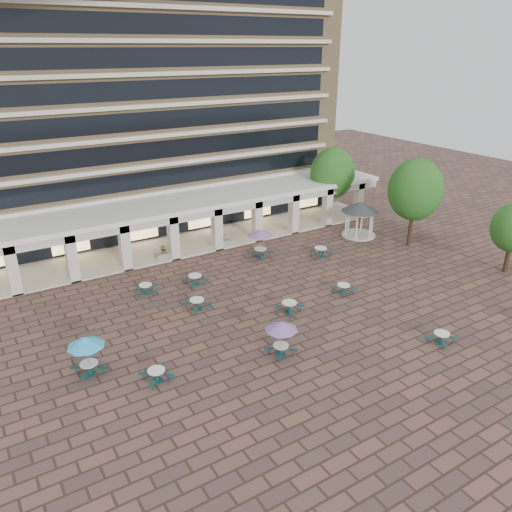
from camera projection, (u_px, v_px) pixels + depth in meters
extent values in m
plane|color=brown|center=(273.00, 312.00, 34.75)|extent=(120.00, 120.00, 0.00)
cube|color=tan|center=(136.00, 111.00, 50.46)|extent=(40.00, 15.00, 22.00)
cube|color=beige|center=(170.00, 191.00, 46.91)|extent=(36.80, 0.50, 0.35)
cube|color=black|center=(168.00, 177.00, 46.58)|extent=(35.20, 0.05, 1.60)
cube|color=beige|center=(168.00, 164.00, 45.90)|extent=(36.80, 0.50, 0.35)
cube|color=black|center=(166.00, 149.00, 45.57)|extent=(35.20, 0.05, 1.60)
cube|color=beige|center=(166.00, 135.00, 44.89)|extent=(36.80, 0.50, 0.35)
cube|color=black|center=(164.00, 120.00, 44.56)|extent=(35.20, 0.05, 1.60)
cube|color=beige|center=(164.00, 105.00, 43.87)|extent=(36.80, 0.50, 0.35)
cube|color=black|center=(162.00, 89.00, 43.55)|extent=(35.20, 0.05, 1.60)
cube|color=beige|center=(162.00, 74.00, 42.86)|extent=(36.80, 0.50, 0.35)
cube|color=black|center=(160.00, 57.00, 42.54)|extent=(35.20, 0.05, 1.60)
cube|color=beige|center=(160.00, 41.00, 41.85)|extent=(36.80, 0.50, 0.35)
cube|color=black|center=(157.00, 24.00, 41.52)|extent=(35.20, 0.05, 1.60)
cube|color=beige|center=(157.00, 6.00, 40.84)|extent=(36.80, 0.50, 0.35)
cube|color=white|center=(182.00, 201.00, 44.87)|extent=(42.00, 6.60, 0.40)
cube|color=beige|center=(196.00, 214.00, 42.81)|extent=(42.00, 0.30, 0.90)
cube|color=black|center=(172.00, 218.00, 47.92)|extent=(38.00, 0.15, 3.20)
cube|color=beige|center=(185.00, 244.00, 46.48)|extent=(42.00, 6.00, 0.12)
cube|color=beige|center=(13.00, 269.00, 36.54)|extent=(0.80, 0.80, 4.00)
cube|color=beige|center=(72.00, 257.00, 38.58)|extent=(0.80, 0.80, 4.00)
cube|color=beige|center=(125.00, 247.00, 40.63)|extent=(0.80, 0.80, 4.00)
cube|color=beige|center=(173.00, 237.00, 42.67)|extent=(0.80, 0.80, 4.00)
cube|color=beige|center=(217.00, 228.00, 44.71)|extent=(0.80, 0.80, 4.00)
cube|color=beige|center=(257.00, 220.00, 46.75)|extent=(0.80, 0.80, 4.00)
cube|color=beige|center=(294.00, 213.00, 48.79)|extent=(0.80, 0.80, 4.00)
cube|color=beige|center=(327.00, 206.00, 50.84)|extent=(0.80, 0.80, 4.00)
cube|color=beige|center=(358.00, 200.00, 52.88)|extent=(0.80, 0.80, 4.00)
cube|color=#FFD88C|center=(70.00, 240.00, 43.24)|extent=(3.20, 0.08, 2.40)
cube|color=#FFD88C|center=(141.00, 227.00, 46.33)|extent=(3.20, 0.08, 2.40)
cube|color=#FFD88C|center=(203.00, 215.00, 49.43)|extent=(3.20, 0.08, 2.40)
cube|color=#FFD88C|center=(258.00, 205.00, 52.53)|extent=(3.20, 0.08, 2.40)
cube|color=#FFD88C|center=(306.00, 196.00, 55.62)|extent=(3.20, 0.08, 2.40)
cylinder|color=#164143|center=(157.00, 381.00, 27.59)|extent=(0.68, 0.68, 0.04)
cylinder|color=#164143|center=(157.00, 376.00, 27.47)|extent=(0.18, 0.18, 0.64)
cylinder|color=white|center=(156.00, 370.00, 27.32)|extent=(0.97, 0.97, 0.05)
cube|color=#164143|center=(161.00, 366.00, 28.12)|extent=(0.54, 0.59, 0.05)
cylinder|color=#164143|center=(161.00, 370.00, 28.21)|extent=(0.08, 0.08, 0.41)
cube|color=#164143|center=(143.00, 374.00, 27.50)|extent=(0.59, 0.54, 0.05)
cylinder|color=#164143|center=(144.00, 377.00, 27.59)|extent=(0.08, 0.08, 0.41)
cube|color=#164143|center=(152.00, 383.00, 26.73)|extent=(0.54, 0.59, 0.05)
cylinder|color=#164143|center=(153.00, 387.00, 26.82)|extent=(0.08, 0.08, 0.41)
cube|color=#164143|center=(170.00, 375.00, 27.35)|extent=(0.59, 0.54, 0.05)
cylinder|color=#164143|center=(170.00, 379.00, 27.44)|extent=(0.08, 0.08, 0.41)
cylinder|color=#164143|center=(440.00, 343.00, 31.11)|extent=(0.68, 0.68, 0.04)
cylinder|color=#164143|center=(441.00, 339.00, 31.00)|extent=(0.17, 0.17, 0.64)
cylinder|color=white|center=(442.00, 333.00, 30.85)|extent=(0.97, 0.97, 0.05)
cube|color=#164143|center=(438.00, 331.00, 31.65)|extent=(0.53, 0.59, 0.05)
cylinder|color=#164143|center=(438.00, 334.00, 31.73)|extent=(0.08, 0.08, 0.41)
cube|color=#164143|center=(429.00, 337.00, 31.02)|extent=(0.59, 0.53, 0.05)
cylinder|color=#164143|center=(428.00, 340.00, 31.10)|extent=(0.08, 0.08, 0.41)
cube|color=#164143|center=(444.00, 344.00, 30.26)|extent=(0.53, 0.59, 0.05)
cylinder|color=#164143|center=(444.00, 347.00, 30.35)|extent=(0.08, 0.08, 0.41)
cube|color=#164143|center=(454.00, 338.00, 30.89)|extent=(0.59, 0.53, 0.05)
cylinder|color=#164143|center=(453.00, 341.00, 30.98)|extent=(0.08, 0.08, 0.41)
cylinder|color=#164143|center=(90.00, 374.00, 28.16)|extent=(0.69, 0.69, 0.04)
cylinder|color=#164143|center=(90.00, 369.00, 28.04)|extent=(0.18, 0.18, 0.65)
cylinder|color=white|center=(89.00, 363.00, 27.89)|extent=(0.99, 0.99, 0.05)
cube|color=#164143|center=(94.00, 360.00, 28.71)|extent=(0.53, 0.61, 0.05)
cylinder|color=#164143|center=(95.00, 363.00, 28.80)|extent=(0.08, 0.08, 0.42)
cube|color=#164143|center=(76.00, 367.00, 28.02)|extent=(0.61, 0.53, 0.05)
cylinder|color=#164143|center=(76.00, 371.00, 28.11)|extent=(0.08, 0.08, 0.42)
cube|color=#164143|center=(85.00, 376.00, 27.29)|extent=(0.53, 0.61, 0.05)
cylinder|color=#164143|center=(85.00, 379.00, 27.38)|extent=(0.08, 0.08, 0.42)
cube|color=#164143|center=(103.00, 368.00, 27.98)|extent=(0.61, 0.53, 0.05)
cylinder|color=#164143|center=(104.00, 371.00, 28.06)|extent=(0.08, 0.08, 0.42)
cylinder|color=gray|center=(88.00, 356.00, 27.71)|extent=(0.05, 0.05, 2.38)
cone|color=#2EA9DB|center=(85.00, 342.00, 27.34)|extent=(2.08, 2.08, 0.55)
cylinder|color=#164143|center=(281.00, 355.00, 29.89)|extent=(0.66, 0.66, 0.04)
cylinder|color=#164143|center=(281.00, 351.00, 29.77)|extent=(0.17, 0.17, 0.62)
cylinder|color=white|center=(281.00, 345.00, 29.63)|extent=(0.94, 0.94, 0.05)
cube|color=#164143|center=(282.00, 343.00, 30.41)|extent=(0.53, 0.57, 0.05)
cylinder|color=#164143|center=(282.00, 346.00, 30.49)|extent=(0.08, 0.08, 0.40)
cube|color=#164143|center=(269.00, 348.00, 29.82)|extent=(0.57, 0.53, 0.05)
cylinder|color=#164143|center=(269.00, 351.00, 29.90)|extent=(0.08, 0.08, 0.40)
cube|color=#164143|center=(280.00, 356.00, 29.06)|extent=(0.53, 0.57, 0.05)
cylinder|color=#164143|center=(280.00, 359.00, 29.15)|extent=(0.08, 0.08, 0.40)
cube|color=#164143|center=(293.00, 350.00, 29.65)|extent=(0.57, 0.53, 0.05)
cylinder|color=#164143|center=(293.00, 353.00, 29.73)|extent=(0.08, 0.08, 0.40)
cylinder|color=gray|center=(281.00, 339.00, 29.46)|extent=(0.05, 0.05, 2.26)
cone|color=#7F60A2|center=(281.00, 326.00, 29.11)|extent=(1.98, 1.98, 0.52)
cylinder|color=#164143|center=(343.00, 293.00, 37.35)|extent=(0.67, 0.67, 0.04)
cylinder|color=#164143|center=(343.00, 290.00, 37.24)|extent=(0.17, 0.17, 0.63)
cylinder|color=white|center=(344.00, 285.00, 37.09)|extent=(0.95, 0.95, 0.05)
cube|color=#164143|center=(343.00, 284.00, 37.88)|extent=(0.54, 0.57, 0.05)
cylinder|color=#164143|center=(343.00, 287.00, 37.96)|extent=(0.08, 0.08, 0.40)
cube|color=#164143|center=(333.00, 288.00, 37.29)|extent=(0.57, 0.54, 0.05)
cylinder|color=#164143|center=(333.00, 290.00, 37.38)|extent=(0.08, 0.08, 0.40)
cube|color=#164143|center=(344.00, 293.00, 36.52)|extent=(0.54, 0.57, 0.05)
cylinder|color=#164143|center=(343.00, 295.00, 36.60)|extent=(0.08, 0.08, 0.40)
cube|color=#164143|center=(353.00, 289.00, 37.10)|extent=(0.57, 0.54, 0.05)
cylinder|color=#164143|center=(353.00, 292.00, 37.18)|extent=(0.08, 0.08, 0.40)
cylinder|color=#164143|center=(195.00, 284.00, 38.75)|extent=(0.73, 0.73, 0.04)
cylinder|color=#164143|center=(195.00, 280.00, 38.62)|extent=(0.19, 0.19, 0.69)
cylinder|color=white|center=(195.00, 276.00, 38.46)|extent=(1.04, 1.04, 0.05)
cube|color=#164143|center=(198.00, 275.00, 39.32)|extent=(0.59, 0.63, 0.05)
cylinder|color=#164143|center=(198.00, 277.00, 39.41)|extent=(0.08, 0.08, 0.44)
cube|color=#164143|center=(185.00, 278.00, 38.68)|extent=(0.63, 0.59, 0.05)
cylinder|color=#164143|center=(185.00, 281.00, 38.77)|extent=(0.08, 0.08, 0.44)
cube|color=#164143|center=(192.00, 284.00, 37.83)|extent=(0.59, 0.63, 0.05)
cylinder|color=#164143|center=(192.00, 286.00, 37.93)|extent=(0.08, 0.08, 0.44)
cube|color=#164143|center=(205.00, 280.00, 38.47)|extent=(0.63, 0.59, 0.05)
cylinder|color=#164143|center=(205.00, 283.00, 38.56)|extent=(0.08, 0.08, 0.44)
cylinder|color=#164143|center=(146.00, 293.00, 37.36)|extent=(0.67, 0.67, 0.04)
cylinder|color=#164143|center=(146.00, 289.00, 37.24)|extent=(0.17, 0.17, 0.64)
cylinder|color=white|center=(145.00, 285.00, 37.09)|extent=(0.96, 0.96, 0.05)
cube|color=#164143|center=(152.00, 284.00, 37.81)|extent=(0.59, 0.49, 0.05)
cylinder|color=#164143|center=(152.00, 287.00, 37.89)|extent=(0.08, 0.08, 0.40)
cube|color=#164143|center=(138.00, 286.00, 37.54)|extent=(0.49, 0.59, 0.05)
cylinder|color=#164143|center=(138.00, 289.00, 37.63)|extent=(0.08, 0.08, 0.40)
cube|color=#164143|center=(139.00, 292.00, 36.60)|extent=(0.59, 0.49, 0.05)
cylinder|color=#164143|center=(139.00, 295.00, 36.68)|extent=(0.08, 0.08, 0.40)
cube|color=#164143|center=(154.00, 290.00, 36.86)|extent=(0.49, 0.59, 0.05)
cylinder|color=#164143|center=(154.00, 293.00, 36.95)|extent=(0.08, 0.08, 0.40)
cylinder|color=#164143|center=(289.00, 312.00, 34.71)|extent=(0.73, 0.73, 0.04)
cylinder|color=#164143|center=(289.00, 308.00, 34.58)|extent=(0.19, 0.19, 0.68)
cylinder|color=white|center=(289.00, 303.00, 34.42)|extent=(1.04, 1.04, 0.05)
cube|color=#164143|center=(287.00, 301.00, 35.28)|extent=(0.50, 0.64, 0.05)
cylinder|color=#164143|center=(287.00, 304.00, 35.37)|extent=(0.08, 0.08, 0.44)
cube|color=#164143|center=(278.00, 307.00, 34.44)|extent=(0.64, 0.50, 0.05)
cylinder|color=#164143|center=(278.00, 310.00, 34.54)|extent=(0.08, 0.08, 0.44)
cube|color=#164143|center=(291.00, 312.00, 33.80)|extent=(0.50, 0.64, 0.05)
cylinder|color=#164143|center=(291.00, 315.00, 33.89)|extent=(0.08, 0.08, 0.44)
cube|color=#164143|center=(301.00, 306.00, 34.64)|extent=(0.64, 0.50, 0.05)
cylinder|color=#164143|center=(301.00, 309.00, 34.73)|extent=(0.08, 0.08, 0.44)
cylinder|color=#164143|center=(260.00, 257.00, 43.77)|extent=(0.75, 0.75, 0.04)
cylinder|color=#164143|center=(260.00, 253.00, 43.64)|extent=(0.19, 0.19, 0.71)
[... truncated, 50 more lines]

